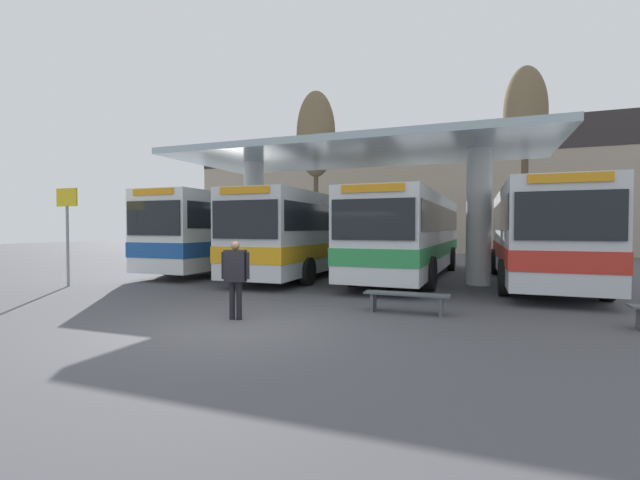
% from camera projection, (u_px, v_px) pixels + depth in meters
% --- Properties ---
extents(ground_plane, '(100.00, 100.00, 0.00)m').
position_uv_depth(ground_plane, '(237.00, 327.00, 8.46)').
color(ground_plane, '#4C4C51').
extents(townhouse_backdrop, '(40.00, 0.58, 9.82)m').
position_uv_depth(townhouse_backdrop, '(421.00, 180.00, 33.26)').
color(townhouse_backdrop, tan).
rests_on(townhouse_backdrop, ground_plane).
extents(station_canopy, '(13.79, 6.19, 4.92)m').
position_uv_depth(station_canopy, '(356.00, 168.00, 16.17)').
color(station_canopy, silver).
rests_on(station_canopy, ground_plane).
extents(transit_bus_left_bay, '(2.87, 11.87, 3.38)m').
position_uv_depth(transit_bus_left_bay, '(240.00, 230.00, 20.57)').
color(transit_bus_left_bay, white).
rests_on(transit_bus_left_bay, ground_plane).
extents(transit_bus_center_bay, '(2.78, 11.14, 3.24)m').
position_uv_depth(transit_bus_center_bay, '(311.00, 232.00, 18.10)').
color(transit_bus_center_bay, silver).
rests_on(transit_bus_center_bay, ground_plane).
extents(transit_bus_right_bay, '(3.02, 11.77, 3.19)m').
position_uv_depth(transit_bus_right_bay, '(411.00, 232.00, 17.07)').
color(transit_bus_right_bay, silver).
rests_on(transit_bus_right_bay, ground_plane).
extents(transit_bus_far_right_bay, '(2.91, 10.44, 3.27)m').
position_uv_depth(transit_bus_far_right_bay, '(538.00, 232.00, 14.84)').
color(transit_bus_far_right_bay, silver).
rests_on(transit_bus_far_right_bay, ground_plane).
extents(waiting_bench_mid_platform, '(1.94, 0.44, 0.46)m').
position_uv_depth(waiting_bench_mid_platform, '(406.00, 298.00, 9.83)').
color(waiting_bench_mid_platform, '#4C5156').
rests_on(waiting_bench_mid_platform, ground_plane).
extents(info_sign_platform, '(0.90, 0.09, 3.28)m').
position_uv_depth(info_sign_platform, '(67.00, 217.00, 14.28)').
color(info_sign_platform, gray).
rests_on(info_sign_platform, ground_plane).
extents(pedestrian_waiting, '(0.62, 0.34, 1.68)m').
position_uv_depth(pedestrian_waiting, '(235.00, 272.00, 9.11)').
color(pedestrian_waiting, black).
rests_on(pedestrian_waiting, ground_plane).
extents(poplar_tree_behind_left, '(2.39, 2.39, 10.35)m').
position_uv_depth(poplar_tree_behind_left, '(316.00, 135.00, 26.23)').
color(poplar_tree_behind_left, '#473A2B').
rests_on(poplar_tree_behind_left, ground_plane).
extents(poplar_tree_behind_right, '(2.08, 2.08, 10.05)m').
position_uv_depth(poplar_tree_behind_right, '(525.00, 116.00, 21.37)').
color(poplar_tree_behind_right, '#473A2B').
rests_on(poplar_tree_behind_right, ground_plane).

